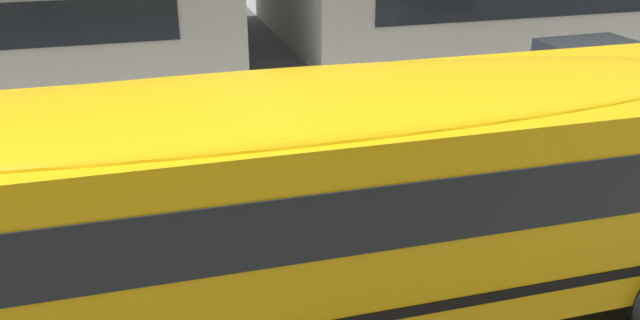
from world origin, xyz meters
TOP-DOWN VIEW (x-y plane):
  - ground_plane at (0.00, 0.00)m, footprint 400.00×400.00m
  - sidewalk_far at (0.00, 7.03)m, footprint 120.00×3.00m
  - lane_centreline at (0.00, 0.00)m, footprint 110.00×0.16m
  - school_bus at (0.83, -1.76)m, footprint 13.83×3.32m
  - parked_car_beige_by_hydrant at (10.09, 4.37)m, footprint 3.94×1.97m

SIDE VIEW (x-z plane):
  - ground_plane at x=0.00m, z-range 0.00..0.00m
  - lane_centreline at x=0.00m, z-range 0.00..0.01m
  - sidewalk_far at x=0.00m, z-range 0.00..0.01m
  - parked_car_beige_by_hydrant at x=10.09m, z-range 0.02..1.66m
  - school_bus at x=0.83m, z-range 0.29..3.38m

